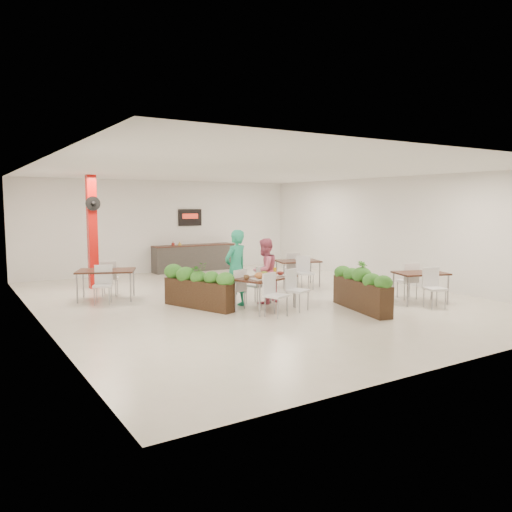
{
  "coord_description": "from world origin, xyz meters",
  "views": [
    {
      "loc": [
        -6.54,
        -10.57,
        2.4
      ],
      "look_at": [
        0.01,
        -0.11,
        1.1
      ],
      "focal_mm": 35.0,
      "sensor_mm": 36.0,
      "label": 1
    }
  ],
  "objects_px": {
    "main_table": "(265,282)",
    "side_table_c": "(421,278)",
    "diner_man": "(236,269)",
    "side_table_b": "(298,264)",
    "red_column": "(92,231)",
    "planter_left": "(198,286)",
    "planter_right": "(361,288)",
    "side_table_a": "(106,274)",
    "diner_woman": "(265,271)",
    "service_counter": "(194,257)"
  },
  "relations": [
    {
      "from": "planter_left",
      "to": "service_counter",
      "type": "bearing_deg",
      "value": 65.89
    },
    {
      "from": "diner_woman",
      "to": "planter_left",
      "type": "relative_size",
      "value": 0.82
    },
    {
      "from": "planter_right",
      "to": "planter_left",
      "type": "bearing_deg",
      "value": 144.22
    },
    {
      "from": "service_counter",
      "to": "side_table_a",
      "type": "distance_m",
      "value": 5.63
    },
    {
      "from": "red_column",
      "to": "side_table_a",
      "type": "height_order",
      "value": "red_column"
    },
    {
      "from": "red_column",
      "to": "planter_left",
      "type": "xyz_separation_m",
      "value": [
        1.34,
        -4.07,
        -1.12
      ]
    },
    {
      "from": "planter_left",
      "to": "planter_right",
      "type": "relative_size",
      "value": 0.92
    },
    {
      "from": "red_column",
      "to": "service_counter",
      "type": "distance_m",
      "value": 4.56
    },
    {
      "from": "red_column",
      "to": "planter_left",
      "type": "bearing_deg",
      "value": -71.76
    },
    {
      "from": "side_table_c",
      "to": "red_column",
      "type": "bearing_deg",
      "value": 152.24
    },
    {
      "from": "diner_man",
      "to": "planter_right",
      "type": "xyz_separation_m",
      "value": [
        2.2,
        -1.84,
        -0.38
      ]
    },
    {
      "from": "red_column",
      "to": "service_counter",
      "type": "xyz_separation_m",
      "value": [
        4.0,
        1.86,
        -1.15
      ]
    },
    {
      "from": "red_column",
      "to": "diner_woman",
      "type": "relative_size",
      "value": 2.04
    },
    {
      "from": "side_table_b",
      "to": "main_table",
      "type": "bearing_deg",
      "value": -122.48
    },
    {
      "from": "side_table_c",
      "to": "diner_woman",
      "type": "bearing_deg",
      "value": 166.49
    },
    {
      "from": "diner_woman",
      "to": "planter_right",
      "type": "distance_m",
      "value": 2.33
    },
    {
      "from": "main_table",
      "to": "planter_left",
      "type": "bearing_deg",
      "value": 140.45
    },
    {
      "from": "diner_man",
      "to": "side_table_b",
      "type": "distance_m",
      "value": 3.44
    },
    {
      "from": "diner_man",
      "to": "diner_woman",
      "type": "height_order",
      "value": "diner_man"
    },
    {
      "from": "service_counter",
      "to": "side_table_b",
      "type": "bearing_deg",
      "value": -75.87
    },
    {
      "from": "main_table",
      "to": "planter_right",
      "type": "bearing_deg",
      "value": -33.09
    },
    {
      "from": "main_table",
      "to": "diner_woman",
      "type": "xyz_separation_m",
      "value": [
        0.41,
        0.66,
        0.15
      ]
    },
    {
      "from": "diner_man",
      "to": "side_table_c",
      "type": "bearing_deg",
      "value": 134.74
    },
    {
      "from": "diner_man",
      "to": "planter_right",
      "type": "relative_size",
      "value": 0.86
    },
    {
      "from": "red_column",
      "to": "diner_man",
      "type": "xyz_separation_m",
      "value": [
        2.14,
        -4.4,
        -0.74
      ]
    },
    {
      "from": "service_counter",
      "to": "diner_woman",
      "type": "distance_m",
      "value": 6.36
    },
    {
      "from": "planter_left",
      "to": "side_table_c",
      "type": "bearing_deg",
      "value": -25.77
    },
    {
      "from": "side_table_a",
      "to": "side_table_b",
      "type": "distance_m",
      "value": 5.4
    },
    {
      "from": "diner_man",
      "to": "diner_woman",
      "type": "relative_size",
      "value": 1.15
    },
    {
      "from": "service_counter",
      "to": "side_table_b",
      "type": "height_order",
      "value": "service_counter"
    },
    {
      "from": "planter_left",
      "to": "planter_right",
      "type": "xyz_separation_m",
      "value": [
        3.0,
        -2.17,
        -0.0
      ]
    },
    {
      "from": "red_column",
      "to": "side_table_a",
      "type": "bearing_deg",
      "value": -95.08
    },
    {
      "from": "red_column",
      "to": "planter_right",
      "type": "bearing_deg",
      "value": -55.13
    },
    {
      "from": "service_counter",
      "to": "main_table",
      "type": "bearing_deg",
      "value": -101.92
    },
    {
      "from": "red_column",
      "to": "service_counter",
      "type": "bearing_deg",
      "value": 25.0
    },
    {
      "from": "diner_woman",
      "to": "side_table_b",
      "type": "height_order",
      "value": "diner_woman"
    },
    {
      "from": "red_column",
      "to": "planter_right",
      "type": "distance_m",
      "value": 7.69
    },
    {
      "from": "main_table",
      "to": "side_table_a",
      "type": "bearing_deg",
      "value": 130.68
    },
    {
      "from": "side_table_a",
      "to": "side_table_c",
      "type": "height_order",
      "value": "same"
    },
    {
      "from": "service_counter",
      "to": "planter_left",
      "type": "distance_m",
      "value": 6.5
    },
    {
      "from": "side_table_a",
      "to": "diner_woman",
      "type": "bearing_deg",
      "value": -15.15
    },
    {
      "from": "red_column",
      "to": "main_table",
      "type": "distance_m",
      "value": 5.75
    },
    {
      "from": "service_counter",
      "to": "planter_left",
      "type": "xyz_separation_m",
      "value": [
        -2.66,
        -5.94,
        0.03
      ]
    },
    {
      "from": "red_column",
      "to": "diner_woman",
      "type": "height_order",
      "value": "red_column"
    },
    {
      "from": "diner_woman",
      "to": "side_table_b",
      "type": "distance_m",
      "value": 2.76
    },
    {
      "from": "side_table_b",
      "to": "side_table_a",
      "type": "bearing_deg",
      "value": -172.69
    },
    {
      "from": "main_table",
      "to": "diner_man",
      "type": "relative_size",
      "value": 1.07
    },
    {
      "from": "red_column",
      "to": "side_table_b",
      "type": "height_order",
      "value": "red_column"
    },
    {
      "from": "main_table",
      "to": "side_table_c",
      "type": "bearing_deg",
      "value": -20.26
    },
    {
      "from": "main_table",
      "to": "planter_right",
      "type": "height_order",
      "value": "planter_right"
    }
  ]
}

